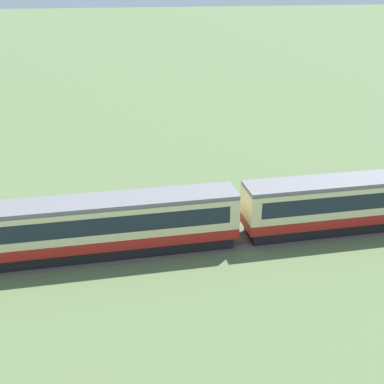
{
  "coord_description": "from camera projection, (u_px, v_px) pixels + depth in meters",
  "views": [
    {
      "loc": [
        -15.37,
        -31.06,
        18.44
      ],
      "look_at": [
        -8.22,
        4.25,
        2.22
      ],
      "focal_mm": 45.0,
      "sensor_mm": 36.0,
      "label": 1
    }
  ],
  "objects": [
    {
      "name": "railway_track",
      "position": [
        92.0,
        254.0,
        34.9
      ],
      "size": [
        154.52,
        3.6,
        0.04
      ],
      "color": "#665B51",
      "rests_on": "ground_plane"
    },
    {
      "name": "passenger_train",
      "position": [
        111.0,
        223.0,
        34.2
      ],
      "size": [
        97.43,
        2.99,
        4.28
      ],
      "color": "#AD1E19",
      "rests_on": "ground_plane"
    },
    {
      "name": "ground_plane",
      "position": [
        304.0,
        231.0,
        38.11
      ],
      "size": [
        600.0,
        600.0,
        0.0
      ],
      "primitive_type": "plane",
      "color": "#566B42"
    }
  ]
}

